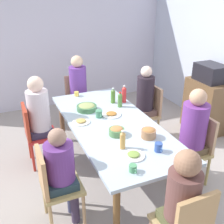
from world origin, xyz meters
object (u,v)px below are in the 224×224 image
(person_0, at_px, (144,99))
(bottle_0, at_px, (124,94))
(plate_1, at_px, (134,155))
(person_2, at_px, (62,168))
(cup_0, at_px, (77,94))
(bottle_2, at_px, (120,100))
(chair_5, at_px, (196,146))
(side_cabinet, at_px, (205,106))
(cup_2, at_px, (159,147))
(plate_2, at_px, (81,122))
(plate_0, at_px, (111,114))
(bottle_1, at_px, (113,96))
(dining_table, at_px, (112,127))
(cup_1, at_px, (133,168))
(bowl_0, at_px, (87,107))
(person_1, at_px, (181,199))
(person_4, at_px, (40,114))
(chair_2, at_px, (54,183))
(bottle_3, at_px, (123,140))
(microwave, at_px, (211,73))
(chair_0, at_px, (149,110))
(chair_3, at_px, (78,98))
(bowl_2, at_px, (149,133))
(person_3, at_px, (78,86))
(person_5, at_px, (193,130))
(bowl_1, at_px, (117,131))
(chair_4, at_px, (35,132))

(person_0, height_order, bottle_0, person_0)
(plate_1, bearing_deg, person_2, -105.08)
(cup_0, height_order, bottle_2, bottle_2)
(chair_5, distance_m, side_cabinet, 1.47)
(cup_2, bearing_deg, plate_2, -150.03)
(plate_0, relative_size, bottle_1, 1.11)
(dining_table, relative_size, cup_1, 21.05)
(cup_1, bearing_deg, bowl_0, 178.33)
(person_1, bearing_deg, person_4, -158.46)
(bowl_0, height_order, bottle_2, bottle_2)
(dining_table, xyz_separation_m, bottle_0, (-0.54, 0.43, 0.19))
(plate_1, distance_m, cup_2, 0.29)
(person_4, xyz_separation_m, bottle_0, (0.04, 1.23, 0.10))
(cup_1, bearing_deg, chair_2, -121.17)
(person_4, height_order, bowl_0, person_4)
(plate_1, relative_size, plate_2, 1.04)
(cup_0, xyz_separation_m, bottle_2, (0.65, 0.45, 0.07))
(bottle_3, relative_size, microwave, 0.45)
(chair_5, bearing_deg, chair_0, 180.00)
(chair_3, xyz_separation_m, bowl_2, (2.04, 0.24, 0.29))
(side_cabinet, bearing_deg, bottle_2, -88.66)
(chair_2, relative_size, bowl_2, 5.28)
(person_3, bearing_deg, person_2, -21.46)
(person_1, distance_m, cup_2, 0.69)
(person_3, bearing_deg, dining_table, 0.00)
(plate_2, bearing_deg, chair_5, 59.42)
(bottle_2, bearing_deg, plate_2, -68.88)
(cup_1, height_order, bottle_2, bottle_2)
(chair_0, xyz_separation_m, chair_5, (1.16, 0.00, 0.00))
(person_3, distance_m, person_5, 2.19)
(chair_3, bearing_deg, bowl_1, -2.24)
(person_1, relative_size, chair_2, 1.33)
(plate_1, xyz_separation_m, cup_0, (-1.83, -0.05, 0.02))
(microwave, bearing_deg, bottle_1, -94.60)
(bowl_0, bearing_deg, bowl_1, 7.18)
(person_3, xyz_separation_m, microwave, (1.00, 1.94, 0.28))
(person_3, distance_m, bottle_0, 1.01)
(bowl_1, height_order, cup_1, bowl_1)
(bowl_1, distance_m, cup_0, 1.36)
(bowl_1, height_order, microwave, microwave)
(bowl_1, bearing_deg, cup_1, -11.69)
(chair_0, xyz_separation_m, person_5, (1.16, -0.09, 0.25))
(person_4, height_order, bottle_0, person_4)
(bottle_0, bearing_deg, chair_4, -91.66)
(chair_3, bearing_deg, dining_table, 0.00)
(plate_1, bearing_deg, person_5, 101.95)
(dining_table, relative_size, side_cabinet, 2.59)
(person_1, xyz_separation_m, bowl_1, (-1.15, -0.07, 0.07))
(person_5, bearing_deg, chair_3, -159.29)
(person_4, distance_m, plate_2, 0.61)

